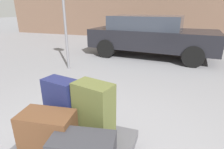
% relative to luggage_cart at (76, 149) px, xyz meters
% --- Properties ---
extents(luggage_cart, '(1.17, 0.86, 0.34)m').
position_rel_luggage_cart_xyz_m(luggage_cart, '(0.00, 0.00, 0.00)').
color(luggage_cart, '#4C4C51').
rests_on(luggage_cart, ground_plane).
extents(suitcase_olive_stacked_top, '(0.46, 0.33, 0.61)m').
position_rel_luggage_cart_xyz_m(suitcase_olive_stacked_top, '(0.13, 0.21, 0.37)').
color(suitcase_olive_stacked_top, '#4C5128').
rests_on(suitcase_olive_stacked_top, luggage_cart).
extents(duffel_bag_brown_center, '(0.57, 0.37, 0.36)m').
position_rel_luggage_cart_xyz_m(duffel_bag_brown_center, '(-0.25, -0.09, 0.25)').
color(duffel_bag_brown_center, '#51331E').
rests_on(duffel_bag_brown_center, luggage_cart).
extents(suitcase_navy_rear_left, '(0.43, 0.29, 0.58)m').
position_rel_luggage_cart_xyz_m(suitcase_navy_rear_left, '(-0.30, 0.26, 0.36)').
color(suitcase_navy_rear_left, '#191E47').
rests_on(suitcase_navy_rear_left, luggage_cart).
extents(parked_car, '(4.44, 2.22, 1.42)m').
position_rel_luggage_cart_xyz_m(parked_car, '(0.05, 5.37, 0.49)').
color(parked_car, black).
rests_on(parked_car, ground_plane).
extents(bollard_kerb_near, '(0.21, 0.21, 0.67)m').
position_rel_luggage_cart_xyz_m(bollard_kerb_near, '(2.27, 6.93, 0.07)').
color(bollard_kerb_near, '#383838').
rests_on(bollard_kerb_near, ground_plane).
extents(no_parking_sign, '(0.50, 0.07, 2.59)m').
position_rel_luggage_cart_xyz_m(no_parking_sign, '(-1.98, 3.10, 1.32)').
color(no_parking_sign, slate).
rests_on(no_parking_sign, ground_plane).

